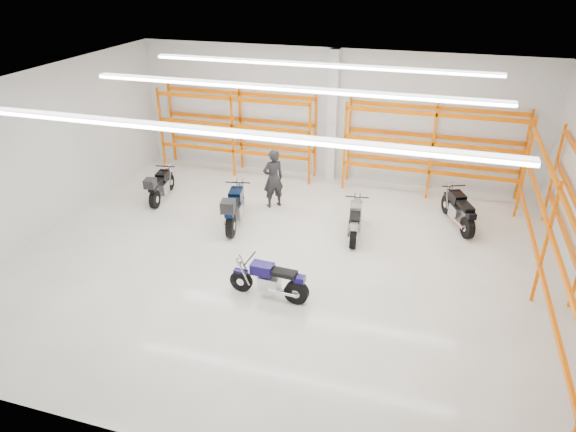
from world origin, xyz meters
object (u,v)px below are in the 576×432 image
(motorcycle_back_b, at_px, (234,209))
(standing_man, at_px, (273,179))
(motorcycle_main, at_px, (272,281))
(motorcycle_back_d, at_px, (459,211))
(motorcycle_back_c, at_px, (355,222))
(motorcycle_back_a, at_px, (160,186))
(structural_column, at_px, (333,117))

(motorcycle_back_b, relative_size, standing_man, 1.25)
(motorcycle_main, bearing_deg, standing_man, 107.86)
(motorcycle_main, height_order, motorcycle_back_d, motorcycle_back_d)
(motorcycle_back_b, distance_m, motorcycle_back_c, 3.51)
(motorcycle_back_d, height_order, standing_man, standing_man)
(motorcycle_back_b, bearing_deg, motorcycle_main, -54.43)
(motorcycle_back_b, relative_size, motorcycle_back_c, 1.16)
(motorcycle_back_d, bearing_deg, motorcycle_back_c, -152.23)
(motorcycle_main, xyz_separation_m, motorcycle_back_d, (4.11, 4.93, 0.05))
(motorcycle_back_c, distance_m, standing_man, 3.12)
(motorcycle_back_a, relative_size, structural_column, 0.46)
(motorcycle_back_b, height_order, motorcycle_back_c, motorcycle_back_b)
(motorcycle_back_a, height_order, motorcycle_back_c, motorcycle_back_a)
(motorcycle_main, distance_m, motorcycle_back_d, 6.42)
(motorcycle_back_a, bearing_deg, standing_man, 10.80)
(motorcycle_back_c, relative_size, standing_man, 1.08)
(motorcycle_main, relative_size, standing_man, 1.04)
(motorcycle_back_d, relative_size, standing_man, 1.09)
(motorcycle_main, distance_m, motorcycle_back_c, 3.70)
(motorcycle_back_b, relative_size, motorcycle_back_d, 1.15)
(motorcycle_main, bearing_deg, motorcycle_back_b, 125.57)
(motorcycle_back_d, bearing_deg, motorcycle_main, -129.83)
(motorcycle_back_a, distance_m, standing_man, 3.73)
(motorcycle_back_b, bearing_deg, standing_man, 68.51)
(motorcycle_main, relative_size, motorcycle_back_c, 0.96)
(motorcycle_main, height_order, motorcycle_back_a, motorcycle_back_a)
(motorcycle_back_a, height_order, structural_column, structural_column)
(motorcycle_back_a, height_order, motorcycle_back_d, motorcycle_back_d)
(motorcycle_back_d, relative_size, structural_column, 0.46)
(motorcycle_back_a, distance_m, structural_column, 6.22)
(standing_man, distance_m, structural_column, 3.29)
(motorcycle_back_a, height_order, motorcycle_back_b, motorcycle_back_b)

